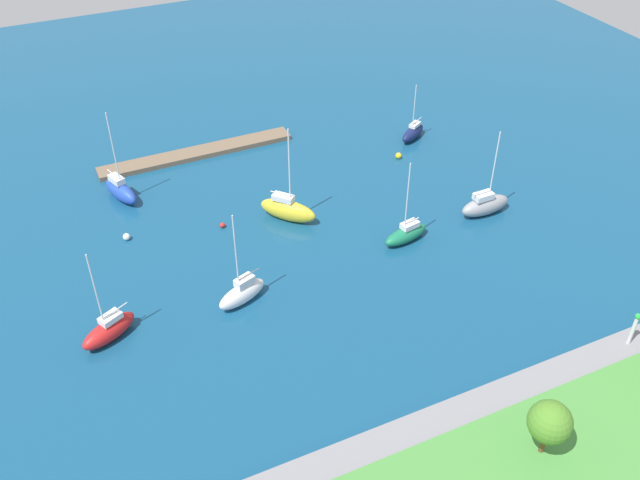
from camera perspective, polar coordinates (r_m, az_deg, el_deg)
The scene contains 15 objects.
water at distance 84.13m, azimuth -2.23°, elevation 2.13°, with size 160.00×160.00×0.00m, color navy.
pier_dock at distance 97.04m, azimuth -10.06°, elevation 7.04°, with size 26.69×2.90×0.66m, color brown.
breakwater at distance 62.21m, azimuth 10.48°, elevation -14.20°, with size 61.33×2.92×1.03m, color gray.
harbor_beacon at distance 71.06m, azimuth 24.36°, elevation -6.48°, with size 0.56×0.56×3.73m.
park_tree_center at distance 58.28m, azimuth 18.33°, elevation -14.01°, with size 3.52×3.52×5.38m.
sailboat_green_mid_basin at distance 79.84m, azimuth 7.08°, elevation 0.52°, with size 6.13×2.94×10.47m.
sailboat_white_lone_south at distance 71.61m, azimuth -6.41°, elevation -4.31°, with size 6.00×3.64×11.09m.
sailboat_yellow_outer_mooring at distance 82.44m, azimuth -2.67°, elevation 2.52°, with size 6.20×6.59×12.25m.
sailboat_red_far_south at distance 70.42m, azimuth -16.92°, elevation -7.04°, with size 6.24×4.51×10.60m.
sailboat_navy_lone_north at distance 100.03m, azimuth 7.63°, elevation 8.73°, with size 5.31×4.05×8.31m.
sailboat_gray_off_beacon at distance 85.77m, azimuth 13.38°, elevation 2.83°, with size 6.54×2.32×11.06m.
sailboat_blue_by_breakwater at distance 89.45m, azimuth -16.04°, elevation 3.94°, with size 3.95×6.48×12.06m.
mooring_buoy_red at distance 82.52m, azimuth -8.00°, elevation 1.21°, with size 0.63×0.63×0.63m, color red.
mooring_buoy_white at distance 82.78m, azimuth -15.58°, elevation 0.26°, with size 0.84×0.84×0.84m, color white.
mooring_buoy_yellow at distance 95.39m, azimuth 6.45°, elevation 6.89°, with size 0.83×0.83×0.83m, color yellow.
Camera 1 is at (25.77, 63.50, 48.80)m, focal length 39.03 mm.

